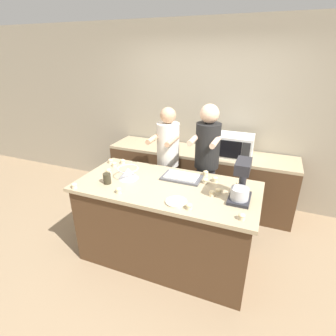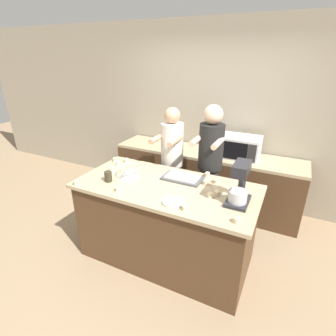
{
  "view_description": "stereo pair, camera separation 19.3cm",
  "coord_description": "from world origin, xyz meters",
  "px_view_note": "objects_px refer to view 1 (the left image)",
  "views": [
    {
      "loc": [
        0.93,
        -2.28,
        2.23
      ],
      "look_at": [
        0.0,
        0.05,
        1.13
      ],
      "focal_mm": 28.0,
      "sensor_mm": 36.0,
      "label": 1
    },
    {
      "loc": [
        1.11,
        -2.2,
        2.23
      ],
      "look_at": [
        0.0,
        0.05,
        1.13
      ],
      "focal_mm": 28.0,
      "sensor_mm": 36.0,
      "label": 2
    }
  ],
  "objects_px": {
    "cupcake_2": "(206,173)",
    "cupcake_5": "(242,217)",
    "microwave_oven": "(233,145)",
    "cupcake_9": "(123,161)",
    "mixing_bowl": "(128,173)",
    "cupcake_11": "(205,181)",
    "cupcake_8": "(212,193)",
    "cupcake_3": "(119,190)",
    "baking_tray": "(182,177)",
    "small_plate": "(176,202)",
    "cupcake_7": "(189,206)",
    "cupcake_0": "(215,179)",
    "cupcake_13": "(218,191)",
    "cupcake_12": "(111,161)",
    "person_left": "(168,165)",
    "person_right": "(206,168)",
    "cupcake_6": "(108,171)",
    "stand_mixer": "(241,183)",
    "cupcake_1": "(114,164)",
    "cupcake_4": "(239,184)",
    "drinking_glass": "(107,179)",
    "cupcake_10": "(74,185)"
  },
  "relations": [
    {
      "from": "mixing_bowl",
      "to": "cupcake_12",
      "type": "distance_m",
      "value": 0.53
    },
    {
      "from": "small_plate",
      "to": "cupcake_7",
      "type": "distance_m",
      "value": 0.16
    },
    {
      "from": "cupcake_8",
      "to": "cupcake_3",
      "type": "bearing_deg",
      "value": -161.8
    },
    {
      "from": "cupcake_0",
      "to": "cupcake_7",
      "type": "xyz_separation_m",
      "value": [
        -0.09,
        -0.63,
        0.0
      ]
    },
    {
      "from": "cupcake_1",
      "to": "cupcake_5",
      "type": "bearing_deg",
      "value": -19.45
    },
    {
      "from": "cupcake_1",
      "to": "cupcake_4",
      "type": "height_order",
      "value": "same"
    },
    {
      "from": "cupcake_2",
      "to": "cupcake_5",
      "type": "height_order",
      "value": "same"
    },
    {
      "from": "person_left",
      "to": "stand_mixer",
      "type": "bearing_deg",
      "value": -34.47
    },
    {
      "from": "cupcake_0",
      "to": "cupcake_12",
      "type": "distance_m",
      "value": 1.35
    },
    {
      "from": "microwave_oven",
      "to": "cupcake_6",
      "type": "xyz_separation_m",
      "value": [
        -1.22,
        -1.3,
        -0.05
      ]
    },
    {
      "from": "mixing_bowl",
      "to": "person_left",
      "type": "bearing_deg",
      "value": 73.38
    },
    {
      "from": "cupcake_7",
      "to": "drinking_glass",
      "type": "bearing_deg",
      "value": 170.65
    },
    {
      "from": "cupcake_9",
      "to": "cupcake_11",
      "type": "relative_size",
      "value": 1.0
    },
    {
      "from": "mixing_bowl",
      "to": "cupcake_9",
      "type": "bearing_deg",
      "value": 129.19
    },
    {
      "from": "cupcake_8",
      "to": "cupcake_9",
      "type": "bearing_deg",
      "value": 162.66
    },
    {
      "from": "cupcake_7",
      "to": "cupcake_5",
      "type": "bearing_deg",
      "value": 1.52
    },
    {
      "from": "baking_tray",
      "to": "cupcake_5",
      "type": "bearing_deg",
      "value": -37.3
    },
    {
      "from": "person_left",
      "to": "cupcake_11",
      "type": "relative_size",
      "value": 27.24
    },
    {
      "from": "person_right",
      "to": "drinking_glass",
      "type": "height_order",
      "value": "person_right"
    },
    {
      "from": "cupcake_1",
      "to": "cupcake_12",
      "type": "relative_size",
      "value": 1.0
    },
    {
      "from": "baking_tray",
      "to": "cupcake_8",
      "type": "bearing_deg",
      "value": -32.22
    },
    {
      "from": "baking_tray",
      "to": "cupcake_4",
      "type": "xyz_separation_m",
      "value": [
        0.61,
        0.04,
        0.01
      ]
    },
    {
      "from": "mixing_bowl",
      "to": "cupcake_11",
      "type": "bearing_deg",
      "value": 13.49
    },
    {
      "from": "cupcake_4",
      "to": "cupcake_2",
      "type": "bearing_deg",
      "value": 159.89
    },
    {
      "from": "stand_mixer",
      "to": "baking_tray",
      "type": "height_order",
      "value": "stand_mixer"
    },
    {
      "from": "baking_tray",
      "to": "cupcake_11",
      "type": "relative_size",
      "value": 7.27
    },
    {
      "from": "baking_tray",
      "to": "cupcake_13",
      "type": "height_order",
      "value": "cupcake_13"
    },
    {
      "from": "cupcake_0",
      "to": "cupcake_2",
      "type": "xyz_separation_m",
      "value": [
        -0.13,
        0.12,
        0.0
      ]
    },
    {
      "from": "person_left",
      "to": "baking_tray",
      "type": "relative_size",
      "value": 3.75
    },
    {
      "from": "person_right",
      "to": "cupcake_0",
      "type": "bearing_deg",
      "value": -63.85
    },
    {
      "from": "cupcake_2",
      "to": "cupcake_8",
      "type": "bearing_deg",
      "value": -68.19
    },
    {
      "from": "cupcake_3",
      "to": "cupcake_11",
      "type": "distance_m",
      "value": 0.92
    },
    {
      "from": "cupcake_13",
      "to": "baking_tray",
      "type": "bearing_deg",
      "value": 157.87
    },
    {
      "from": "person_right",
      "to": "microwave_oven",
      "type": "bearing_deg",
      "value": 71.09
    },
    {
      "from": "cupcake_2",
      "to": "cupcake_11",
      "type": "distance_m",
      "value": 0.2
    },
    {
      "from": "microwave_oven",
      "to": "cupcake_9",
      "type": "relative_size",
      "value": 8.83
    },
    {
      "from": "cupcake_6",
      "to": "cupcake_0",
      "type": "bearing_deg",
      "value": 11.68
    },
    {
      "from": "person_left",
      "to": "person_right",
      "type": "relative_size",
      "value": 0.96
    },
    {
      "from": "cupcake_5",
      "to": "cupcake_11",
      "type": "xyz_separation_m",
      "value": [
        -0.45,
        0.54,
        0.0
      ]
    },
    {
      "from": "cupcake_0",
      "to": "cupcake_12",
      "type": "height_order",
      "value": "same"
    },
    {
      "from": "drinking_glass",
      "to": "cupcake_10",
      "type": "bearing_deg",
      "value": -139.43
    },
    {
      "from": "stand_mixer",
      "to": "cupcake_10",
      "type": "height_order",
      "value": "stand_mixer"
    },
    {
      "from": "cupcake_13",
      "to": "person_right",
      "type": "bearing_deg",
      "value": 113.73
    },
    {
      "from": "person_right",
      "to": "mixing_bowl",
      "type": "bearing_deg",
      "value": -136.58
    },
    {
      "from": "mixing_bowl",
      "to": "cupcake_8",
      "type": "distance_m",
      "value": 0.96
    },
    {
      "from": "cupcake_2",
      "to": "cupcake_4",
      "type": "height_order",
      "value": "same"
    },
    {
      "from": "stand_mixer",
      "to": "small_plate",
      "type": "relative_size",
      "value": 1.97
    },
    {
      "from": "person_right",
      "to": "baking_tray",
      "type": "xyz_separation_m",
      "value": [
        -0.16,
        -0.47,
        0.05
      ]
    },
    {
      "from": "cupcake_12",
      "to": "cupcake_11",
      "type": "bearing_deg",
      "value": -4.58
    },
    {
      "from": "cupcake_9",
      "to": "cupcake_3",
      "type": "bearing_deg",
      "value": -62.03
    }
  ]
}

